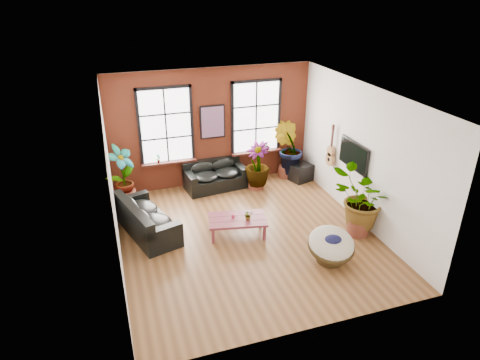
% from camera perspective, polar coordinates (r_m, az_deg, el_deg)
% --- Properties ---
extents(room, '(6.04, 6.54, 3.54)m').
position_cam_1_polar(room, '(9.87, 0.81, 1.53)').
color(room, brown).
rests_on(room, ground).
extents(sofa_back, '(1.88, 1.07, 0.82)m').
position_cam_1_polar(sofa_back, '(12.80, -3.39, 0.56)').
color(sofa_back, black).
rests_on(sofa_back, ground).
extents(sofa_left, '(1.46, 2.29, 0.84)m').
position_cam_1_polar(sofa_left, '(10.74, -12.55, -5.20)').
color(sofa_left, black).
rests_on(sofa_left, ground).
extents(coffee_table, '(1.52, 1.05, 0.54)m').
position_cam_1_polar(coffee_table, '(10.44, -0.36, -5.39)').
color(coffee_table, maroon).
rests_on(coffee_table, ground).
extents(papasan_chair, '(1.21, 1.23, 0.79)m').
position_cam_1_polar(papasan_chair, '(9.73, 12.07, -8.50)').
color(papasan_chair, '#382B14').
rests_on(papasan_chair, ground).
extents(poster, '(0.74, 0.06, 0.98)m').
position_cam_1_polar(poster, '(12.52, -3.68, 7.74)').
color(poster, black).
rests_on(poster, room).
extents(tv_wall_unit, '(0.13, 1.86, 1.20)m').
position_cam_1_polar(tv_wall_unit, '(11.52, 14.05, 3.24)').
color(tv_wall_unit, black).
rests_on(tv_wall_unit, room).
extents(media_box, '(0.75, 0.68, 0.52)m').
position_cam_1_polar(media_box, '(13.40, 8.13, 1.01)').
color(media_box, black).
rests_on(media_box, ground).
extents(pot_back_left, '(0.66, 0.66, 0.39)m').
position_cam_1_polar(pot_back_left, '(12.34, -14.83, -2.23)').
color(pot_back_left, brown).
rests_on(pot_back_left, ground).
extents(pot_back_right, '(0.50, 0.50, 0.36)m').
position_cam_1_polar(pot_back_right, '(13.64, 6.15, 1.18)').
color(pot_back_right, brown).
rests_on(pot_back_right, ground).
extents(pot_right_wall, '(0.57, 0.57, 0.38)m').
position_cam_1_polar(pot_right_wall, '(10.95, 15.43, -6.06)').
color(pot_right_wall, brown).
rests_on(pot_right_wall, ground).
extents(pot_mid, '(0.57, 0.57, 0.32)m').
position_cam_1_polar(pot_mid, '(12.80, 2.10, -0.47)').
color(pot_mid, brown).
rests_on(pot_mid, ground).
extents(floor_plant_back_left, '(1.00, 0.98, 1.59)m').
position_cam_1_polar(floor_plant_back_left, '(12.02, -15.39, 0.93)').
color(floor_plant_back_left, '#193E10').
rests_on(floor_plant_back_left, ground).
extents(floor_plant_back_right, '(1.14, 1.11, 1.62)m').
position_cam_1_polar(floor_plant_back_right, '(13.32, 6.44, 4.22)').
color(floor_plant_back_right, '#193E10').
rests_on(floor_plant_back_right, ground).
extents(floor_plant_right_wall, '(1.54, 1.39, 1.53)m').
position_cam_1_polar(floor_plant_right_wall, '(10.64, 15.93, -2.57)').
color(floor_plant_right_wall, '#193E10').
rests_on(floor_plant_right_wall, ground).
extents(floor_plant_mid, '(1.01, 1.01, 1.31)m').
position_cam_1_polar(floor_plant_mid, '(12.53, 2.33, 2.15)').
color(floor_plant_mid, '#193E10').
rests_on(floor_plant_mid, ground).
extents(table_plant, '(0.23, 0.21, 0.25)m').
position_cam_1_polar(table_plant, '(10.30, 1.11, -4.72)').
color(table_plant, '#193E10').
rests_on(table_plant, coffee_table).
extents(sill_plant_left, '(0.17, 0.17, 0.27)m').
position_cam_1_polar(sill_plant_left, '(12.51, -10.84, 2.84)').
color(sill_plant_left, '#193E10').
rests_on(sill_plant_left, room).
extents(sill_plant_right, '(0.19, 0.19, 0.27)m').
position_cam_1_polar(sill_plant_right, '(13.27, 3.62, 4.60)').
color(sill_plant_right, '#193E10').
rests_on(sill_plant_right, room).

